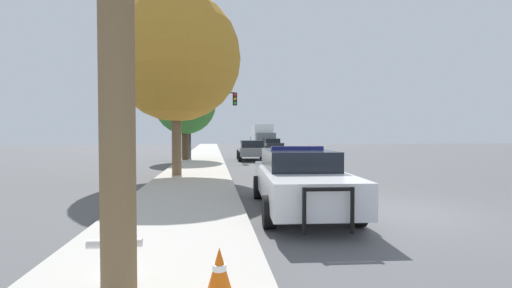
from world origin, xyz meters
name	(u,v)px	position (x,y,z in m)	size (l,w,h in m)	color
ground_plane	(397,212)	(0.00, 0.00, 0.00)	(110.00, 110.00, 0.00)	#565659
sidewalk_left	(177,216)	(-5.10, 0.00, 0.07)	(3.00, 110.00, 0.13)	#BCB7AD
police_car	(298,178)	(-2.25, 0.57, 0.77)	(2.24, 5.24, 1.54)	white
fire_hydrant	(115,240)	(-5.47, -3.39, 0.60)	(0.62, 0.27, 0.88)	white
traffic_light	(209,110)	(-4.55, 16.78, 3.53)	(3.39, 0.35, 4.82)	#424247
car_background_oncoming	(271,145)	(1.82, 28.04, 0.76)	(2.01, 4.39, 1.41)	black
car_background_distant	(256,141)	(2.25, 44.34, 0.78)	(2.05, 4.64, 1.48)	slate
car_background_midblock	(251,150)	(-1.60, 16.61, 0.75)	(2.08, 4.09, 1.42)	slate
box_truck	(262,136)	(1.79, 34.50, 1.63)	(2.70, 7.79, 3.05)	slate
tree_sidewalk_near	(176,57)	(-5.83, 7.12, 5.07)	(5.41, 5.41, 7.66)	brown
tree_sidewalk_mid	(185,104)	(-6.18, 16.04, 3.91)	(4.14, 4.14, 5.86)	#4C3823
traffic_cone	(219,269)	(-4.25, -3.85, 0.37)	(0.28, 0.28, 0.48)	orange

